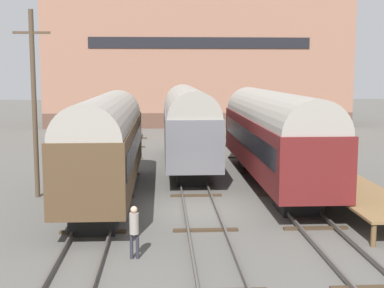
{
  "coord_description": "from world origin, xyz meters",
  "views": [
    {
      "loc": [
        -1.69,
        -23.5,
        6.28
      ],
      "look_at": [
        0.0,
        6.65,
        2.2
      ],
      "focal_mm": 50.0,
      "sensor_mm": 36.0,
      "label": 1
    }
  ],
  "objects_px": {
    "train_car_grey": "(188,122)",
    "utility_pole": "(34,102)",
    "train_car_brown": "(106,141)",
    "person_worker": "(134,227)",
    "train_car_maroon": "(273,132)",
    "bench": "(315,160)"
  },
  "relations": [
    {
      "from": "person_worker",
      "to": "bench",
      "type": "bearing_deg",
      "value": 50.09
    },
    {
      "from": "train_car_brown",
      "to": "utility_pole",
      "type": "xyz_separation_m",
      "value": [
        -3.58,
        0.77,
        1.86
      ]
    },
    {
      "from": "train_car_maroon",
      "to": "person_worker",
      "type": "relative_size",
      "value": 9.65
    },
    {
      "from": "train_car_grey",
      "to": "train_car_maroon",
      "type": "xyz_separation_m",
      "value": [
        4.44,
        -6.07,
        -0.04
      ]
    },
    {
      "from": "train_car_grey",
      "to": "utility_pole",
      "type": "relative_size",
      "value": 1.77
    },
    {
      "from": "utility_pole",
      "to": "train_car_brown",
      "type": "bearing_deg",
      "value": -12.08
    },
    {
      "from": "train_car_brown",
      "to": "utility_pole",
      "type": "height_order",
      "value": "utility_pole"
    },
    {
      "from": "train_car_brown",
      "to": "person_worker",
      "type": "height_order",
      "value": "train_car_brown"
    },
    {
      "from": "train_car_maroon",
      "to": "bench",
      "type": "relative_size",
      "value": 12.57
    },
    {
      "from": "utility_pole",
      "to": "person_worker",
      "type": "bearing_deg",
      "value": -60.22
    },
    {
      "from": "bench",
      "to": "person_worker",
      "type": "bearing_deg",
      "value": -129.91
    },
    {
      "from": "train_car_maroon",
      "to": "person_worker",
      "type": "height_order",
      "value": "train_car_maroon"
    },
    {
      "from": "train_car_grey",
      "to": "train_car_maroon",
      "type": "distance_m",
      "value": 7.52
    },
    {
      "from": "person_worker",
      "to": "train_car_brown",
      "type": "bearing_deg",
      "value": 101.68
    },
    {
      "from": "person_worker",
      "to": "utility_pole",
      "type": "height_order",
      "value": "utility_pole"
    },
    {
      "from": "train_car_maroon",
      "to": "utility_pole",
      "type": "xyz_separation_m",
      "value": [
        -12.45,
        -2.27,
        1.86
      ]
    },
    {
      "from": "train_car_brown",
      "to": "train_car_grey",
      "type": "xyz_separation_m",
      "value": [
        4.44,
        9.11,
        0.05
      ]
    },
    {
      "from": "train_car_maroon",
      "to": "person_worker",
      "type": "xyz_separation_m",
      "value": [
        -7.1,
        -11.64,
        -1.85
      ]
    },
    {
      "from": "train_car_grey",
      "to": "person_worker",
      "type": "height_order",
      "value": "train_car_grey"
    },
    {
      "from": "train_car_brown",
      "to": "utility_pole",
      "type": "bearing_deg",
      "value": 167.92
    },
    {
      "from": "train_car_maroon",
      "to": "utility_pole",
      "type": "bearing_deg",
      "value": -169.67
    },
    {
      "from": "train_car_grey",
      "to": "bench",
      "type": "relative_size",
      "value": 11.73
    }
  ]
}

